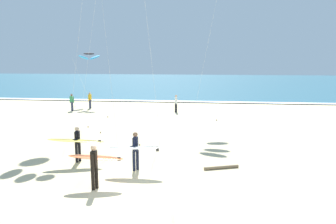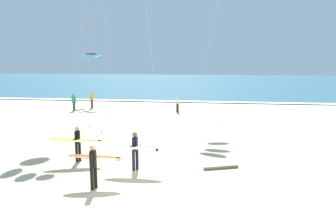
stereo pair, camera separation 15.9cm
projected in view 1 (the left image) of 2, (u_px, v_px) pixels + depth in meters
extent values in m
plane|color=beige|center=(131.00, 195.00, 11.28)|extent=(160.00, 160.00, 0.00)
cube|color=#2D6075|center=(193.00, 82.00, 64.52)|extent=(160.00, 60.00, 0.08)
cube|color=white|center=(182.00, 101.00, 35.44)|extent=(160.00, 1.23, 0.01)
cylinder|color=black|center=(93.00, 179.00, 11.67)|extent=(0.13, 0.13, 0.88)
cylinder|color=black|center=(96.00, 177.00, 11.83)|extent=(0.13, 0.13, 0.88)
cube|color=black|center=(94.00, 159.00, 11.62)|extent=(0.25, 0.37, 0.60)
cube|color=red|center=(91.00, 158.00, 11.62)|extent=(0.04, 0.20, 0.32)
sphere|color=tan|center=(93.00, 148.00, 11.55)|extent=(0.21, 0.21, 0.21)
cylinder|color=black|center=(93.00, 162.00, 11.40)|extent=(0.09, 0.09, 0.56)
cylinder|color=black|center=(95.00, 154.00, 11.83)|extent=(0.09, 0.09, 0.26)
cylinder|color=black|center=(94.00, 157.00, 11.94)|extent=(0.26, 0.12, 0.14)
ellipsoid|color=orange|center=(96.00, 157.00, 11.99)|extent=(2.13, 0.82, 0.22)
cube|color=#333333|center=(96.00, 156.00, 11.98)|extent=(1.81, 0.29, 0.14)
cube|color=#262628|center=(119.00, 159.00, 12.03)|extent=(0.12, 0.03, 0.14)
cylinder|color=black|center=(77.00, 153.00, 14.81)|extent=(0.13, 0.13, 0.88)
cylinder|color=black|center=(80.00, 152.00, 14.98)|extent=(0.13, 0.13, 0.88)
cube|color=black|center=(77.00, 137.00, 14.77)|extent=(0.27, 0.38, 0.60)
cube|color=red|center=(75.00, 137.00, 14.75)|extent=(0.06, 0.20, 0.32)
sphere|color=beige|center=(77.00, 129.00, 14.70)|extent=(0.21, 0.21, 0.21)
cylinder|color=black|center=(76.00, 136.00, 14.52)|extent=(0.09, 0.09, 0.26)
cylinder|color=black|center=(75.00, 140.00, 14.45)|extent=(0.26, 0.13, 0.14)
cylinder|color=black|center=(78.00, 137.00, 15.00)|extent=(0.09, 0.09, 0.56)
ellipsoid|color=#EFD14C|center=(76.00, 141.00, 14.43)|extent=(2.58, 1.03, 0.26)
cube|color=#333333|center=(76.00, 140.00, 14.42)|extent=(2.18, 0.51, 0.17)
cube|color=#262628|center=(100.00, 142.00, 14.54)|extent=(0.12, 0.04, 0.14)
cylinder|color=black|center=(134.00, 161.00, 13.69)|extent=(0.13, 0.13, 0.88)
cylinder|color=black|center=(137.00, 160.00, 13.83)|extent=(0.13, 0.13, 0.88)
cube|color=black|center=(135.00, 144.00, 13.64)|extent=(0.21, 0.35, 0.60)
cube|color=white|center=(133.00, 143.00, 13.64)|extent=(0.02, 0.20, 0.32)
sphere|color=brown|center=(135.00, 135.00, 13.57)|extent=(0.21, 0.21, 0.21)
cylinder|color=black|center=(134.00, 143.00, 13.39)|extent=(0.09, 0.09, 0.26)
cylinder|color=black|center=(133.00, 146.00, 13.33)|extent=(0.26, 0.09, 0.14)
cylinder|color=black|center=(136.00, 143.00, 13.87)|extent=(0.09, 0.09, 0.56)
ellipsoid|color=white|center=(134.00, 148.00, 13.29)|extent=(2.39, 0.60, 0.16)
cube|color=#333333|center=(134.00, 147.00, 13.29)|extent=(2.09, 0.12, 0.08)
cube|color=#262628|center=(157.00, 150.00, 13.23)|extent=(0.12, 0.02, 0.14)
cylinder|color=silver|center=(91.00, 36.00, 24.70)|extent=(1.94, 1.06, 13.00)
cylinder|color=brown|center=(108.00, 117.00, 26.19)|extent=(0.06, 0.06, 0.10)
cylinder|color=silver|center=(105.00, 26.00, 17.79)|extent=(2.14, 3.40, 13.05)
cylinder|color=brown|center=(100.00, 132.00, 20.67)|extent=(0.06, 0.06, 0.10)
ellipsoid|color=#2D99DB|center=(95.00, 57.00, 31.58)|extent=(1.16, 1.32, 0.57)
ellipsoid|color=black|center=(89.00, 54.00, 32.19)|extent=(1.16, 1.32, 0.20)
ellipsoid|color=#2D99DB|center=(84.00, 57.00, 32.92)|extent=(1.16, 1.32, 0.57)
cylinder|color=silver|center=(82.00, 82.00, 31.97)|extent=(1.14, 1.55, 4.74)
cylinder|color=brown|center=(75.00, 107.00, 31.69)|extent=(0.06, 0.06, 0.10)
cylinder|color=silver|center=(149.00, 41.00, 17.30)|extent=(0.99, 1.30, 11.38)
cylinder|color=brown|center=(140.00, 145.00, 17.68)|extent=(0.06, 0.06, 0.10)
cylinder|color=silver|center=(76.00, 65.00, 20.47)|extent=(0.36, 2.40, 8.65)
cylinder|color=brown|center=(88.00, 127.00, 22.35)|extent=(0.06, 0.06, 0.10)
cylinder|color=silver|center=(206.00, 53.00, 24.17)|extent=(1.86, 0.27, 10.31)
cylinder|color=brown|center=(217.00, 120.00, 24.81)|extent=(0.06, 0.06, 0.10)
cylinder|color=#2D334C|center=(90.00, 104.00, 30.98)|extent=(0.22, 0.22, 0.84)
cube|color=gold|center=(90.00, 97.00, 30.86)|extent=(0.25, 0.35, 0.54)
sphere|color=tan|center=(90.00, 93.00, 30.80)|extent=(0.20, 0.20, 0.20)
cylinder|color=gold|center=(91.00, 98.00, 31.07)|extent=(0.08, 0.08, 0.50)
cylinder|color=gold|center=(89.00, 98.00, 30.68)|extent=(0.08, 0.08, 0.50)
cylinder|color=black|center=(176.00, 108.00, 28.67)|extent=(0.22, 0.22, 0.84)
cube|color=white|center=(176.00, 100.00, 28.55)|extent=(0.25, 0.35, 0.54)
sphere|color=tan|center=(176.00, 96.00, 28.49)|extent=(0.20, 0.20, 0.20)
cylinder|color=white|center=(176.00, 102.00, 28.37)|extent=(0.08, 0.08, 0.50)
cylinder|color=white|center=(176.00, 101.00, 28.78)|extent=(0.08, 0.08, 0.50)
cylinder|color=#2D334C|center=(72.00, 106.00, 29.40)|extent=(0.22, 0.22, 0.84)
cube|color=#339351|center=(72.00, 99.00, 29.28)|extent=(0.36, 0.27, 0.54)
sphere|color=brown|center=(72.00, 95.00, 29.22)|extent=(0.20, 0.20, 0.20)
cylinder|color=#339351|center=(74.00, 100.00, 29.21)|extent=(0.08, 0.08, 0.50)
cylinder|color=#339351|center=(70.00, 100.00, 29.39)|extent=(0.08, 0.08, 0.50)
cylinder|color=#846B4C|center=(221.00, 167.00, 13.98)|extent=(1.56, 0.66, 0.13)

